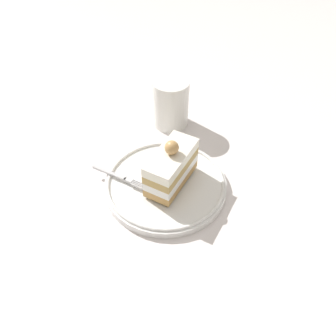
# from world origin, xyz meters

# --- Properties ---
(ground_plane) EXTENTS (2.40, 2.40, 0.00)m
(ground_plane) POSITION_xyz_m (0.00, 0.00, 0.00)
(ground_plane) COLOR silver
(dessert_plate) EXTENTS (0.22, 0.22, 0.02)m
(dessert_plate) POSITION_xyz_m (-0.00, 0.00, 0.01)
(dessert_plate) COLOR white
(dessert_plate) RESTS_ON ground_plane
(cake_slice) EXTENTS (0.12, 0.10, 0.09)m
(cake_slice) POSITION_xyz_m (-0.00, 0.01, 0.05)
(cake_slice) COLOR tan
(cake_slice) RESTS_ON dessert_plate
(fork) EXTENTS (0.06, 0.11, 0.00)m
(fork) POSITION_xyz_m (-0.01, -0.08, 0.02)
(fork) COLOR silver
(fork) RESTS_ON dessert_plate
(drink_glass_near) EXTENTS (0.08, 0.08, 0.11)m
(drink_glass_near) POSITION_xyz_m (-0.19, 0.01, 0.05)
(drink_glass_near) COLOR white
(drink_glass_near) RESTS_ON ground_plane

